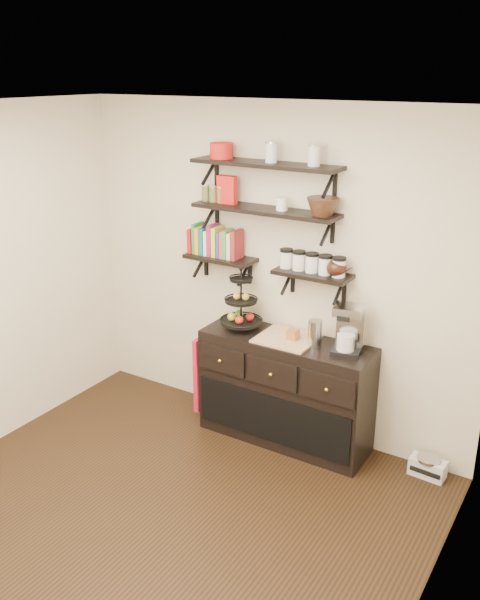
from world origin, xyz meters
The scene contains 22 objects.
floor centered at (0.00, 0.00, 0.00)m, with size 3.50×3.50×0.00m, color black.
ceiling centered at (0.00, 0.00, 2.70)m, with size 3.50×3.50×0.02m, color white.
back_wall centered at (0.00, 1.75, 1.35)m, with size 3.50×0.02×2.70m, color beige.
right_wall centered at (1.75, 0.00, 1.35)m, with size 0.02×3.50×2.70m, color beige.
shelf_top centered at (0.00, 1.62, 2.23)m, with size 1.20×0.27×0.23m.
shelf_mid centered at (0.00, 1.62, 1.88)m, with size 1.20×0.27×0.23m.
shelf_low_left centered at (-0.42, 1.63, 1.43)m, with size 0.60×0.25×0.23m.
shelf_low_right centered at (0.42, 1.63, 1.43)m, with size 0.60×0.25×0.23m.
cookbooks centered at (-0.47, 1.63, 1.57)m, with size 0.43×0.15×0.26m.
glass_canisters centered at (0.41, 1.63, 1.51)m, with size 0.54×0.10×0.13m.
sideboard centered at (0.27, 1.51, 0.45)m, with size 1.40×0.50×0.92m.
fruit_stand centered at (-0.15, 1.52, 1.07)m, with size 0.34×0.34×0.50m.
candle centered at (0.33, 1.51, 0.96)m, with size 0.08×0.08×0.08m, color #985923.
coffee_maker centered at (0.77, 1.54, 1.08)m, with size 0.24×0.24×0.38m.
thermal_carafe centered at (0.52, 1.49, 1.01)m, with size 0.11×0.11×0.22m, color silver.
apron centered at (-0.46, 1.41, 0.47)m, with size 0.04×0.28×0.66m, color #AB122B.
radio centered at (1.44, 1.62, 0.08)m, with size 0.28×0.19×0.16m.
recipe_box centered at (-0.34, 1.61, 2.01)m, with size 0.16×0.06×0.22m, color red.
walnut_bowl centered at (0.48, 1.61, 1.96)m, with size 0.24×0.24×0.13m, color black, non-canonical shape.
ramekins centered at (0.15, 1.61, 1.95)m, with size 0.09×0.09×0.10m, color white.
teapot centered at (0.61, 1.63, 1.53)m, with size 0.20×0.15×0.15m, color black, non-canonical shape.
red_pot centered at (-0.39, 1.61, 2.31)m, with size 0.18×0.18×0.12m, color red.
Camera 1 is at (2.36, -2.59, 2.91)m, focal length 38.00 mm.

